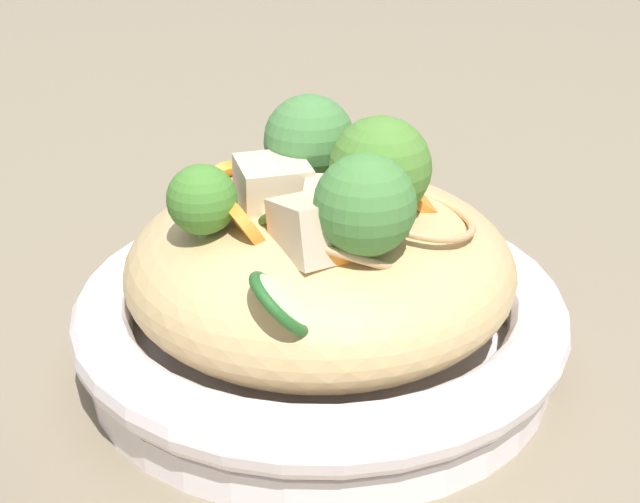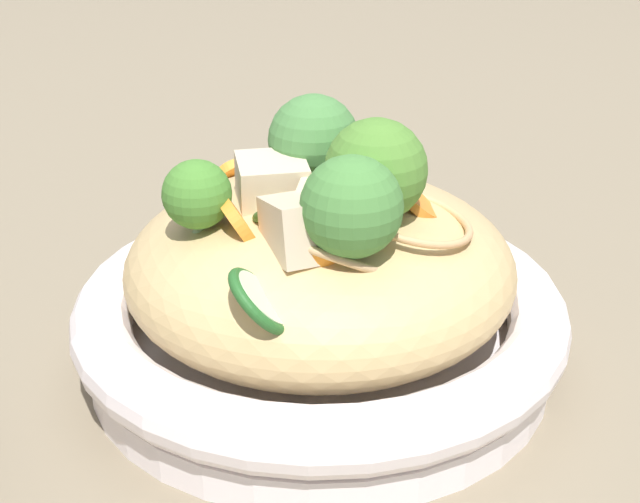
% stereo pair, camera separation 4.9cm
% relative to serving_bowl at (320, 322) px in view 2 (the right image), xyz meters
% --- Properties ---
extents(ground_plane, '(3.00, 3.00, 0.00)m').
position_rel_serving_bowl_xyz_m(ground_plane, '(0.00, 0.00, -0.03)').
color(ground_plane, '#7F715A').
extents(serving_bowl, '(0.27, 0.27, 0.05)m').
position_rel_serving_bowl_xyz_m(serving_bowl, '(0.00, 0.00, 0.00)').
color(serving_bowl, white).
rests_on(serving_bowl, ground_plane).
extents(noodle_heap, '(0.21, 0.21, 0.09)m').
position_rel_serving_bowl_xyz_m(noodle_heap, '(0.00, -0.00, 0.04)').
color(noodle_heap, tan).
rests_on(noodle_heap, serving_bowl).
extents(broccoli_florets, '(0.14, 0.14, 0.07)m').
position_rel_serving_bowl_xyz_m(broccoli_florets, '(0.00, -0.02, 0.09)').
color(broccoli_florets, '#98B472').
rests_on(broccoli_florets, serving_bowl).
extents(carrot_coins, '(0.12, 0.15, 0.04)m').
position_rel_serving_bowl_xyz_m(carrot_coins, '(-0.00, 0.00, 0.07)').
color(carrot_coins, orange).
rests_on(carrot_coins, serving_bowl).
extents(zucchini_slices, '(0.07, 0.10, 0.05)m').
position_rel_serving_bowl_xyz_m(zucchini_slices, '(-0.03, -0.05, 0.07)').
color(zucchini_slices, beige).
rests_on(zucchini_slices, serving_bowl).
extents(chicken_chunks, '(0.06, 0.08, 0.04)m').
position_rel_serving_bowl_xyz_m(chicken_chunks, '(-0.01, -0.03, 0.08)').
color(chicken_chunks, beige).
rests_on(chicken_chunks, serving_bowl).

